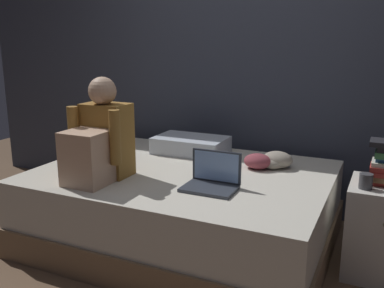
{
  "coord_description": "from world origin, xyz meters",
  "views": [
    {
      "loc": [
        1.05,
        -2.25,
        1.41
      ],
      "look_at": [
        -0.04,
        0.1,
        0.78
      ],
      "focal_mm": 40.09,
      "sensor_mm": 36.0,
      "label": 1
    }
  ],
  "objects_px": {
    "mug": "(366,181)",
    "clothes_pile": "(268,161)",
    "person_sitting": "(99,141)",
    "laptop": "(212,179)",
    "bed": "(184,207)",
    "pillow": "(191,145)"
  },
  "relations": [
    {
      "from": "person_sitting",
      "to": "laptop",
      "type": "bearing_deg",
      "value": 10.19
    },
    {
      "from": "mug",
      "to": "clothes_pile",
      "type": "height_order",
      "value": "mug"
    },
    {
      "from": "bed",
      "to": "pillow",
      "type": "xyz_separation_m",
      "value": [
        -0.16,
        0.45,
        0.33
      ]
    },
    {
      "from": "person_sitting",
      "to": "laptop",
      "type": "relative_size",
      "value": 2.05
    },
    {
      "from": "bed",
      "to": "pillow",
      "type": "distance_m",
      "value": 0.58
    },
    {
      "from": "pillow",
      "to": "clothes_pile",
      "type": "xyz_separation_m",
      "value": [
        0.67,
        -0.15,
        -0.01
      ]
    },
    {
      "from": "laptop",
      "to": "clothes_pile",
      "type": "xyz_separation_m",
      "value": [
        0.19,
        0.55,
        -0.0
      ]
    },
    {
      "from": "laptop",
      "to": "clothes_pile",
      "type": "relative_size",
      "value": 0.99
    },
    {
      "from": "bed",
      "to": "person_sitting",
      "type": "xyz_separation_m",
      "value": [
        -0.42,
        -0.38,
        0.52
      ]
    },
    {
      "from": "person_sitting",
      "to": "mug",
      "type": "bearing_deg",
      "value": 13.55
    },
    {
      "from": "pillow",
      "to": "mug",
      "type": "height_order",
      "value": "mug"
    },
    {
      "from": "mug",
      "to": "clothes_pile",
      "type": "xyz_separation_m",
      "value": [
        -0.66,
        0.3,
        -0.04
      ]
    },
    {
      "from": "clothes_pile",
      "to": "mug",
      "type": "bearing_deg",
      "value": -24.56
    },
    {
      "from": "person_sitting",
      "to": "pillow",
      "type": "relative_size",
      "value": 1.17
    },
    {
      "from": "person_sitting",
      "to": "laptop",
      "type": "height_order",
      "value": "person_sitting"
    },
    {
      "from": "person_sitting",
      "to": "mug",
      "type": "height_order",
      "value": "person_sitting"
    },
    {
      "from": "pillow",
      "to": "mug",
      "type": "xyz_separation_m",
      "value": [
        1.33,
        -0.45,
        0.02
      ]
    },
    {
      "from": "laptop",
      "to": "pillow",
      "type": "relative_size",
      "value": 0.57
    },
    {
      "from": "mug",
      "to": "bed",
      "type": "bearing_deg",
      "value": -179.88
    },
    {
      "from": "bed",
      "to": "mug",
      "type": "xyz_separation_m",
      "value": [
        1.17,
        0.0,
        0.36
      ]
    },
    {
      "from": "mug",
      "to": "person_sitting",
      "type": "bearing_deg",
      "value": -166.45
    },
    {
      "from": "bed",
      "to": "pillow",
      "type": "relative_size",
      "value": 3.57
    }
  ]
}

